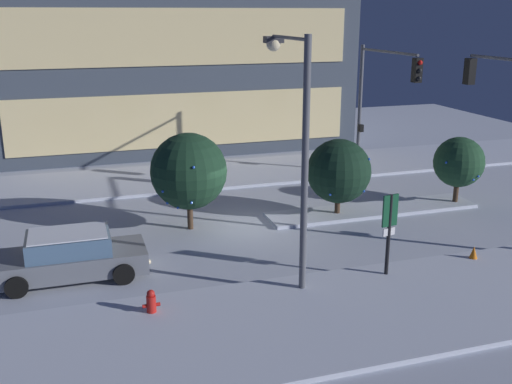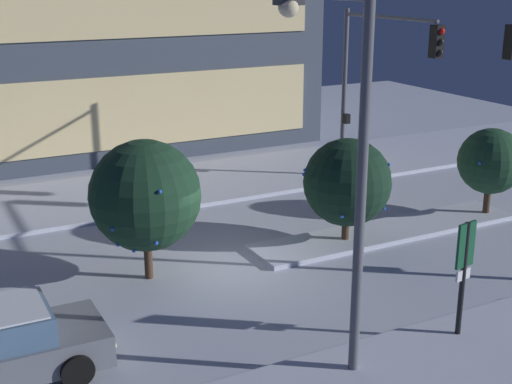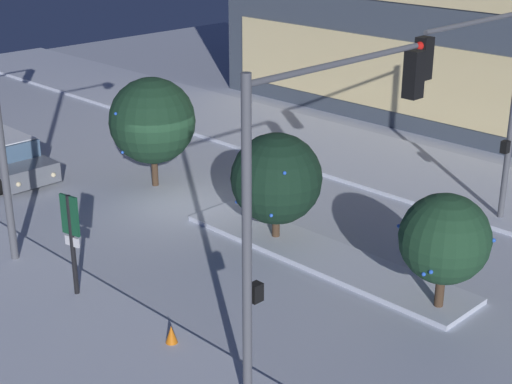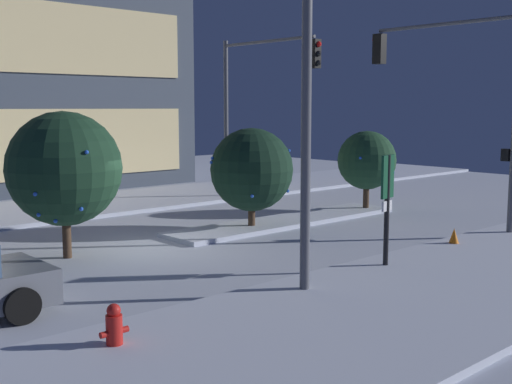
# 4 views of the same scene
# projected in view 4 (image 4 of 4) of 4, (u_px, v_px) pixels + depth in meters

# --- Properties ---
(ground) EXTENTS (52.00, 52.00, 0.00)m
(ground) POSITION_uv_depth(u_px,v_px,m) (136.00, 250.00, 17.33)
(ground) COLOR silver
(curb_strip_near) EXTENTS (52.00, 5.20, 0.14)m
(curb_strip_near) POSITION_uv_depth(u_px,v_px,m) (364.00, 315.00, 11.71)
(curb_strip_near) COLOR silver
(curb_strip_near) RESTS_ON ground
(curb_strip_far) EXTENTS (52.00, 5.20, 0.14)m
(curb_strip_far) POSITION_uv_depth(u_px,v_px,m) (19.00, 213.00, 22.94)
(curb_strip_far) COLOR silver
(curb_strip_far) RESTS_ON ground
(median_strip) EXTENTS (9.00, 1.80, 0.14)m
(median_strip) POSITION_uv_depth(u_px,v_px,m) (287.00, 221.00, 21.32)
(median_strip) COLOR silver
(median_strip) RESTS_ON ground
(traffic_light_corner_near_right) EXTENTS (0.32, 5.26, 6.54)m
(traffic_light_corner_near_right) POSITION_uv_depth(u_px,v_px,m) (456.00, 83.00, 19.97)
(traffic_light_corner_near_right) COLOR #565960
(traffic_light_corner_near_right) RESTS_ON ground
(traffic_light_corner_far_right) EXTENTS (0.32, 5.24, 6.44)m
(traffic_light_corner_far_right) POSITION_uv_depth(u_px,v_px,m) (259.00, 90.00, 24.98)
(traffic_light_corner_far_right) COLOR #565960
(traffic_light_corner_far_right) RESTS_ON ground
(street_lamp_arched) EXTENTS (0.56, 3.06, 7.38)m
(street_lamp_arched) POSITION_uv_depth(u_px,v_px,m) (276.00, 55.00, 13.17)
(street_lamp_arched) COLOR #565960
(street_lamp_arched) RESTS_ON ground
(fire_hydrant) EXTENTS (0.48, 0.26, 0.79)m
(fire_hydrant) POSITION_uv_depth(u_px,v_px,m) (114.00, 329.00, 10.03)
(fire_hydrant) COLOR red
(fire_hydrant) RESTS_ON ground
(parking_info_sign) EXTENTS (0.55, 0.16, 2.70)m
(parking_info_sign) POSITION_uv_depth(u_px,v_px,m) (387.00, 197.00, 14.92)
(parking_info_sign) COLOR black
(parking_info_sign) RESTS_ON ground
(decorated_tree_median) EXTENTS (2.86, 2.88, 3.70)m
(decorated_tree_median) POSITION_uv_depth(u_px,v_px,m) (64.00, 169.00, 16.15)
(decorated_tree_median) COLOR #473323
(decorated_tree_median) RESTS_ON ground
(decorated_tree_left_of_median) EXTENTS (2.56, 2.56, 3.16)m
(decorated_tree_left_of_median) POSITION_uv_depth(u_px,v_px,m) (252.00, 170.00, 19.94)
(decorated_tree_left_of_median) COLOR #473323
(decorated_tree_left_of_median) RESTS_ON ground
(decorated_tree_right_of_median) EXTENTS (2.12, 2.12, 2.94)m
(decorated_tree_right_of_median) POSITION_uv_depth(u_px,v_px,m) (367.00, 160.00, 23.49)
(decorated_tree_right_of_median) COLOR #473323
(decorated_tree_right_of_median) RESTS_ON ground
(construction_cone) EXTENTS (0.36, 0.36, 0.55)m
(construction_cone) POSITION_uv_depth(u_px,v_px,m) (454.00, 238.00, 17.52)
(construction_cone) COLOR orange
(construction_cone) RESTS_ON ground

